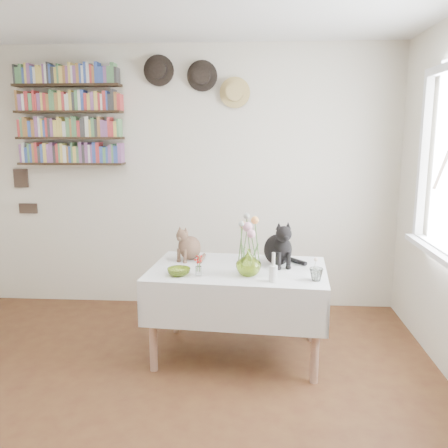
# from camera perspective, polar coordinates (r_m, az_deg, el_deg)

# --- Properties ---
(room) EXTENTS (4.08, 4.58, 2.58)m
(room) POSITION_cam_1_polar(r_m,az_deg,el_deg) (2.41, -11.84, 0.08)
(room) COLOR brown
(room) RESTS_ON ground
(dining_table) EXTENTS (1.36, 0.94, 0.70)m
(dining_table) POSITION_cam_1_polar(r_m,az_deg,el_deg) (3.61, 1.70, -7.93)
(dining_table) COLOR white
(dining_table) RESTS_ON room
(tabby_cat) EXTENTS (0.28, 0.30, 0.28)m
(tabby_cat) POSITION_cam_1_polar(r_m,az_deg,el_deg) (3.78, -4.11, -2.13)
(tabby_cat) COLOR brown
(tabby_cat) RESTS_ON dining_table
(black_cat) EXTENTS (0.31, 0.35, 0.36)m
(black_cat) POSITION_cam_1_polar(r_m,az_deg,el_deg) (3.64, 6.52, -2.10)
(black_cat) COLOR black
(black_cat) RESTS_ON dining_table
(flower_vase) EXTENTS (0.23, 0.23, 0.19)m
(flower_vase) POSITION_cam_1_polar(r_m,az_deg,el_deg) (3.37, 2.98, -4.63)
(flower_vase) COLOR #B8D54B
(flower_vase) RESTS_ON dining_table
(green_bowl) EXTENTS (0.17, 0.17, 0.05)m
(green_bowl) POSITION_cam_1_polar(r_m,az_deg,el_deg) (3.39, -5.45, -5.75)
(green_bowl) COLOR #B8D54B
(green_bowl) RESTS_ON dining_table
(drinking_glass) EXTENTS (0.13, 0.13, 0.09)m
(drinking_glass) POSITION_cam_1_polar(r_m,az_deg,el_deg) (3.31, 11.03, -5.98)
(drinking_glass) COLOR white
(drinking_glass) RESTS_ON dining_table
(candlestick) EXTENTS (0.06, 0.06, 0.20)m
(candlestick) POSITION_cam_1_polar(r_m,az_deg,el_deg) (3.24, 5.94, -5.78)
(candlestick) COLOR white
(candlestick) RESTS_ON dining_table
(berry_jar) EXTENTS (0.04, 0.04, 0.18)m
(berry_jar) POSITION_cam_1_polar(r_m,az_deg,el_deg) (3.35, -3.10, -5.00)
(berry_jar) COLOR white
(berry_jar) RESTS_ON dining_table
(porcelain_figurine) EXTENTS (0.05, 0.05, 0.10)m
(porcelain_figurine) POSITION_cam_1_polar(r_m,az_deg,el_deg) (3.55, 10.96, -4.85)
(porcelain_figurine) COLOR white
(porcelain_figurine) RESTS_ON dining_table
(flower_bouquet) EXTENTS (0.17, 0.12, 0.39)m
(flower_bouquet) POSITION_cam_1_polar(r_m,az_deg,el_deg) (3.32, 2.97, -0.45)
(flower_bouquet) COLOR #4C7233
(flower_bouquet) RESTS_ON flower_vase
(bookshelf_unit) EXTENTS (1.00, 0.16, 0.91)m
(bookshelf_unit) POSITION_cam_1_polar(r_m,az_deg,el_deg) (4.77, -18.14, 12.25)
(bookshelf_unit) COLOR black
(bookshelf_unit) RESTS_ON room
(wall_hats) EXTENTS (0.98, 0.09, 0.48)m
(wall_hats) POSITION_cam_1_polar(r_m,az_deg,el_deg) (4.52, -3.11, 16.98)
(wall_hats) COLOR black
(wall_hats) RESTS_ON room
(wall_art_plaques) EXTENTS (0.21, 0.02, 0.44)m
(wall_art_plaques) POSITION_cam_1_polar(r_m,az_deg,el_deg) (5.08, -22.92, 3.70)
(wall_art_plaques) COLOR #38281E
(wall_art_plaques) RESTS_ON room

